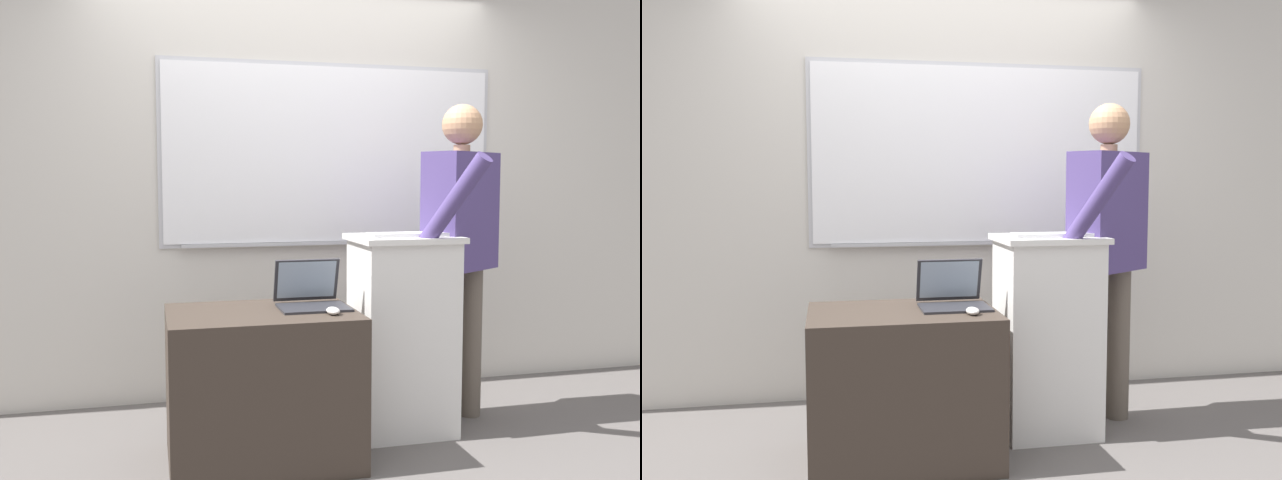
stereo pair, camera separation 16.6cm
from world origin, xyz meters
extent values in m
plane|color=#5B5654|center=(0.00, 0.00, 0.00)|extent=(30.00, 30.00, 0.00)
cube|color=beige|center=(0.00, 1.33, 1.46)|extent=(6.40, 0.12, 2.92)
cube|color=#B7B7BC|center=(0.23, 1.26, 1.50)|extent=(2.12, 0.02, 1.13)
cube|color=white|center=(0.23, 1.26, 1.50)|extent=(2.07, 0.02, 1.08)
cube|color=#B7B7BC|center=(0.23, 1.24, 0.95)|extent=(1.86, 0.04, 0.02)
cube|color=silver|center=(0.42, 0.50, 0.51)|extent=(0.49, 0.43, 1.02)
cube|color=silver|center=(0.42, 0.50, 1.04)|extent=(0.54, 0.47, 0.03)
cube|color=#382D26|center=(-0.37, 0.29, 0.36)|extent=(0.89, 0.63, 0.73)
cylinder|color=brown|center=(0.67, 0.49, 0.43)|extent=(0.13, 0.13, 0.85)
cylinder|color=brown|center=(0.88, 0.62, 0.43)|extent=(0.13, 0.13, 0.85)
cube|color=#473870|center=(0.78, 0.56, 1.17)|extent=(0.50, 0.43, 0.64)
cylinder|color=tan|center=(0.78, 0.56, 1.51)|extent=(0.09, 0.09, 0.04)
sphere|color=tan|center=(0.78, 0.56, 1.64)|extent=(0.22, 0.22, 0.22)
cylinder|color=#473870|center=(0.56, 0.23, 1.21)|extent=(0.31, 0.42, 0.53)
cylinder|color=#473870|center=(0.99, 0.69, 1.15)|extent=(0.08, 0.08, 0.61)
cube|color=#28282D|center=(-0.12, 0.28, 0.73)|extent=(0.33, 0.25, 0.01)
cube|color=#28282D|center=(-0.12, 0.44, 0.84)|extent=(0.33, 0.08, 0.22)
cube|color=#8C9EB2|center=(-0.12, 0.43, 0.85)|extent=(0.29, 0.06, 0.19)
cube|color=silver|center=(0.43, 0.44, 1.06)|extent=(0.43, 0.14, 0.02)
ellipsoid|color=silver|center=(-0.06, 0.13, 0.74)|extent=(0.06, 0.10, 0.03)
camera|label=1|loc=(-0.87, -2.84, 1.34)|focal=38.00mm
camera|label=2|loc=(-0.71, -2.88, 1.34)|focal=38.00mm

